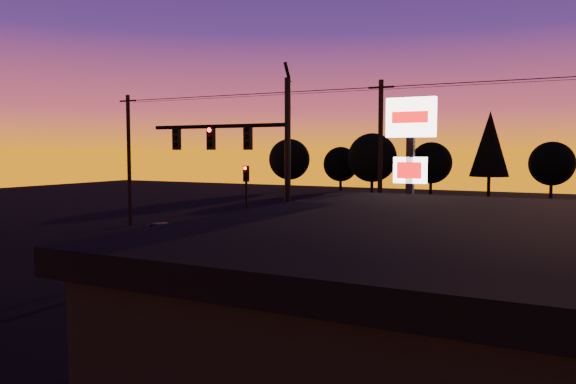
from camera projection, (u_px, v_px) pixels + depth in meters
name	position (u px, v px, depth m)	size (l,w,h in m)	color
ground	(196.00, 302.00, 19.30)	(120.00, 120.00, 0.00)	black
lane_arrow	(234.00, 292.00, 20.55)	(1.20, 3.10, 0.01)	beige
traffic_signal_mast	(252.00, 157.00, 22.52)	(6.79, 0.52, 8.58)	black
secondary_signal	(246.00, 192.00, 31.55)	(0.30, 0.31, 4.35)	black
pylon_sign	(410.00, 160.00, 17.06)	(1.50, 0.28, 6.80)	black
utility_pole_0	(129.00, 159.00, 38.68)	(1.40, 0.26, 9.00)	black
utility_pole_1	(380.00, 162.00, 30.45)	(1.40, 0.26, 9.00)	black
power_wires	(381.00, 88.00, 30.16)	(36.00, 1.22, 0.07)	black
bollard	(111.00, 278.00, 21.00)	(0.29, 0.29, 0.86)	#CABC0A
tree_0	(289.00, 159.00, 73.37)	(5.36, 5.36, 6.74)	black
tree_1	(341.00, 164.00, 73.34)	(4.54, 4.54, 5.71)	black
tree_2	(372.00, 158.00, 66.09)	(5.77, 5.78, 7.26)	black
tree_3	(431.00, 163.00, 66.94)	(4.95, 4.95, 6.22)	black
tree_4	(490.00, 144.00, 60.92)	(4.18, 4.18, 9.50)	black
tree_5	(552.00, 164.00, 62.77)	(4.95, 4.95, 6.22)	black
car_left	(165.00, 234.00, 30.78)	(1.52, 3.78, 1.29)	black
car_mid	(275.00, 250.00, 25.93)	(1.30, 3.73, 1.23)	black
car_right	(411.00, 258.00, 23.39)	(1.99, 4.90, 1.42)	black
suv_parked	(414.00, 359.00, 12.15)	(2.30, 5.00, 1.39)	black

